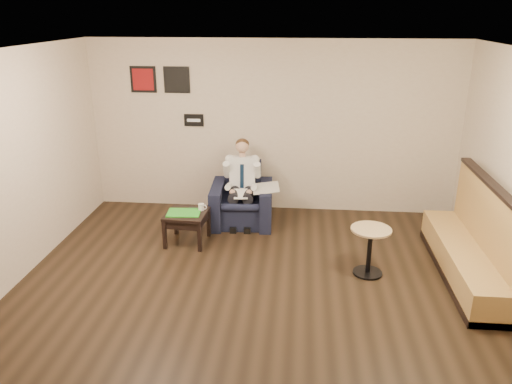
# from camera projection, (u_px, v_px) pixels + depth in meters

# --- Properties ---
(ground) EXTENTS (6.00, 6.00, 0.00)m
(ground) POSITION_uv_depth(u_px,v_px,m) (255.00, 303.00, 5.80)
(ground) COLOR black
(ground) RESTS_ON ground
(wall_back) EXTENTS (6.00, 0.02, 2.80)m
(wall_back) POSITION_uv_depth(u_px,v_px,m) (273.00, 128.00, 8.12)
(wall_back) COLOR beige
(wall_back) RESTS_ON ground
(ceiling) EXTENTS (6.00, 6.00, 0.02)m
(ceiling) POSITION_uv_depth(u_px,v_px,m) (255.00, 55.00, 4.83)
(ceiling) COLOR white
(ceiling) RESTS_ON wall_back
(seating_sign) EXTENTS (0.32, 0.02, 0.20)m
(seating_sign) POSITION_uv_depth(u_px,v_px,m) (194.00, 120.00, 8.19)
(seating_sign) COLOR black
(seating_sign) RESTS_ON wall_back
(art_print_left) EXTENTS (0.42, 0.03, 0.42)m
(art_print_left) POSITION_uv_depth(u_px,v_px,m) (143.00, 79.00, 8.03)
(art_print_left) COLOR maroon
(art_print_left) RESTS_ON wall_back
(art_print_right) EXTENTS (0.42, 0.03, 0.42)m
(art_print_right) POSITION_uv_depth(u_px,v_px,m) (177.00, 80.00, 7.98)
(art_print_right) COLOR black
(art_print_right) RESTS_ON wall_back
(armchair) EXTENTS (1.00, 1.00, 0.92)m
(armchair) POSITION_uv_depth(u_px,v_px,m) (242.00, 195.00, 7.86)
(armchair) COLOR black
(armchair) RESTS_ON ground
(seated_man) EXTENTS (0.64, 0.93, 1.26)m
(seated_man) POSITION_uv_depth(u_px,v_px,m) (241.00, 188.00, 7.69)
(seated_man) COLOR silver
(seated_man) RESTS_ON armchair
(lap_papers) EXTENTS (0.24, 0.32, 0.01)m
(lap_papers) POSITION_uv_depth(u_px,v_px,m) (241.00, 194.00, 7.61)
(lap_papers) COLOR white
(lap_papers) RESTS_ON seated_man
(newspaper) EXTENTS (0.45, 0.54, 0.01)m
(newspaper) POSITION_uv_depth(u_px,v_px,m) (266.00, 188.00, 7.69)
(newspaper) COLOR silver
(newspaper) RESTS_ON armchair
(side_table) EXTENTS (0.61, 0.61, 0.47)m
(side_table) POSITION_uv_depth(u_px,v_px,m) (187.00, 228.00, 7.24)
(side_table) COLOR black
(side_table) RESTS_ON ground
(green_folder) EXTENTS (0.49, 0.37, 0.01)m
(green_folder) POSITION_uv_depth(u_px,v_px,m) (184.00, 213.00, 7.14)
(green_folder) COLOR green
(green_folder) RESTS_ON side_table
(coffee_mug) EXTENTS (0.09, 0.09, 0.10)m
(coffee_mug) POSITION_uv_depth(u_px,v_px,m) (201.00, 207.00, 7.23)
(coffee_mug) COLOR white
(coffee_mug) RESTS_ON side_table
(smartphone) EXTENTS (0.16, 0.11, 0.01)m
(smartphone) POSITION_uv_depth(u_px,v_px,m) (193.00, 208.00, 7.30)
(smartphone) COLOR black
(smartphone) RESTS_ON side_table
(banquette) EXTENTS (0.56, 2.37, 1.21)m
(banquette) POSITION_uv_depth(u_px,v_px,m) (469.00, 232.00, 6.21)
(banquette) COLOR #AF8443
(banquette) RESTS_ON ground
(cafe_table) EXTENTS (0.67, 0.67, 0.64)m
(cafe_table) POSITION_uv_depth(u_px,v_px,m) (369.00, 251.00, 6.34)
(cafe_table) COLOR tan
(cafe_table) RESTS_ON ground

